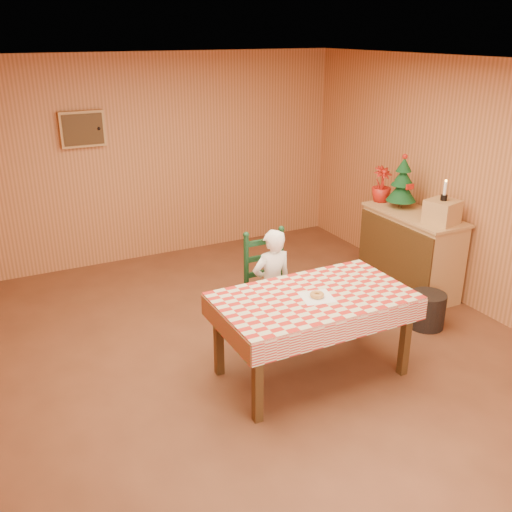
{
  "coord_description": "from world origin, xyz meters",
  "views": [
    {
      "loc": [
        -2.16,
        -4.03,
        2.85
      ],
      "look_at": [
        0.0,
        0.2,
        0.95
      ],
      "focal_mm": 40.0,
      "sensor_mm": 36.0,
      "label": 1
    }
  ],
  "objects": [
    {
      "name": "ladder_chair",
      "position": [
        0.24,
        0.38,
        0.5
      ],
      "size": [
        0.44,
        0.4,
        1.08
      ],
      "color": "black",
      "rests_on": "ground"
    },
    {
      "name": "shelf_unit",
      "position": [
        2.19,
        0.59,
        0.47
      ],
      "size": [
        0.54,
        1.24,
        0.93
      ],
      "color": "tan",
      "rests_on": "ground"
    },
    {
      "name": "cabin_walls",
      "position": [
        -0.0,
        0.53,
        1.83
      ],
      "size": [
        5.1,
        6.05,
        2.65
      ],
      "color": "#C07645",
      "rests_on": "ground"
    },
    {
      "name": "donut",
      "position": [
        0.24,
        -0.45,
        0.79
      ],
      "size": [
        0.14,
        0.14,
        0.04
      ],
      "primitive_type": "torus",
      "rotation": [
        0.0,
        0.0,
        -0.21
      ],
      "color": "#C38A46",
      "rests_on": "napkin"
    },
    {
      "name": "christmas_tree",
      "position": [
        2.2,
        0.84,
        1.21
      ],
      "size": [
        0.34,
        0.34,
        0.62
      ],
      "color": "#482C13",
      "rests_on": "shelf_unit"
    },
    {
      "name": "seated_child",
      "position": [
        0.24,
        0.33,
        0.56
      ],
      "size": [
        0.41,
        0.27,
        1.12
      ],
      "primitive_type": "imported",
      "rotation": [
        0.0,
        0.0,
        3.14
      ],
      "color": "white",
      "rests_on": "ground"
    },
    {
      "name": "crate",
      "position": [
        2.2,
        0.19,
        1.06
      ],
      "size": [
        0.36,
        0.36,
        0.25
      ],
      "primitive_type": "cube",
      "rotation": [
        0.0,
        0.0,
        0.24
      ],
      "color": "tan",
      "rests_on": "shelf_unit"
    },
    {
      "name": "storage_bin",
      "position": [
        1.75,
        -0.21,
        0.18
      ],
      "size": [
        0.43,
        0.43,
        0.36
      ],
      "primitive_type": "cylinder",
      "rotation": [
        0.0,
        0.0,
        0.22
      ],
      "color": "black",
      "rests_on": "ground"
    },
    {
      "name": "dining_table",
      "position": [
        0.24,
        -0.4,
        0.69
      ],
      "size": [
        1.66,
        0.96,
        0.77
      ],
      "color": "#482C13",
      "rests_on": "ground"
    },
    {
      "name": "ground",
      "position": [
        0.0,
        0.0,
        0.0
      ],
      "size": [
        6.0,
        6.0,
        0.0
      ],
      "primitive_type": "plane",
      "color": "brown",
      "rests_on": "ground"
    },
    {
      "name": "napkin",
      "position": [
        0.24,
        -0.45,
        0.77
      ],
      "size": [
        0.31,
        0.31,
        0.0
      ],
      "primitive_type": "cube",
      "rotation": [
        0.0,
        0.0,
        -0.2
      ],
      "color": "white",
      "rests_on": "dining_table"
    },
    {
      "name": "flower_arrangement",
      "position": [
        2.15,
        1.14,
        1.14
      ],
      "size": [
        0.24,
        0.24,
        0.42
      ],
      "primitive_type": "imported",
      "rotation": [
        0.0,
        0.0,
        0.03
      ],
      "color": "#AD1A10",
      "rests_on": "shelf_unit"
    },
    {
      "name": "candle_set",
      "position": [
        2.2,
        0.19,
        1.24
      ],
      "size": [
        0.07,
        0.07,
        0.22
      ],
      "color": "black",
      "rests_on": "crate"
    }
  ]
}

